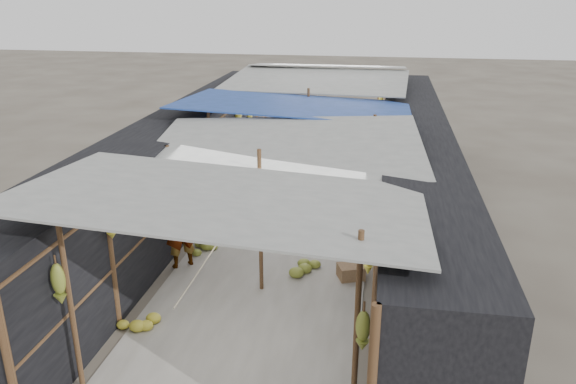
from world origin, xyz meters
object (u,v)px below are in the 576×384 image
Objects in this scene: crate_near at (308,237)px; vendor_seated at (358,149)px; vendor_elderly at (180,227)px; shopper_blue at (250,206)px; black_basin at (370,172)px.

vendor_seated is at bearing 100.78° from crate_near.
crate_near is 2.75m from vendor_elderly.
shopper_blue reaches higher than crate_near.
crate_near is 0.80× the size of black_basin.
shopper_blue is at bearing -163.13° from vendor_elderly.
black_basin is 0.37× the size of vendor_elderly.
crate_near reaches higher than black_basin.
shopper_blue is at bearing -28.11° from vendor_seated.
crate_near is at bearing 172.80° from vendor_elderly.
crate_near is 0.32× the size of shopper_blue.
vendor_seated is at bearing 60.70° from shopper_blue.
vendor_seated is (2.00, 5.71, -0.23)m from shopper_blue.
crate_near is 5.03m from black_basin.
black_basin is at bearing 53.48° from shopper_blue.
crate_near is 0.47× the size of vendor_seated.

